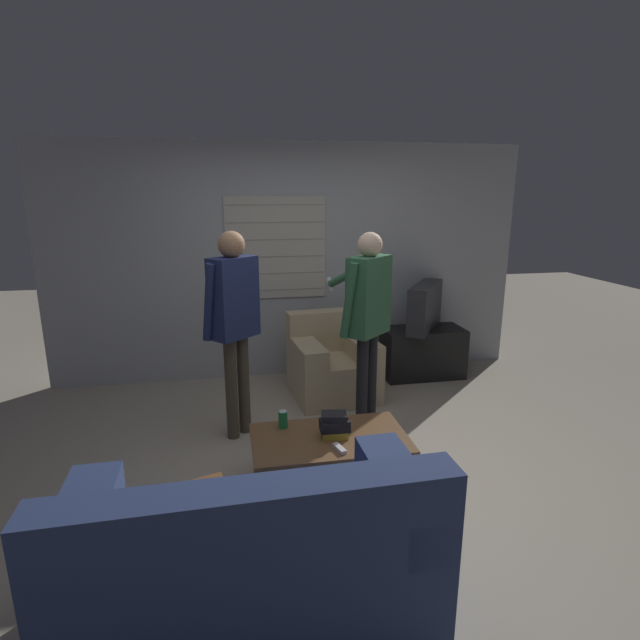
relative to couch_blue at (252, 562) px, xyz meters
The scene contains 12 objects.
ground_plane 1.58m from the couch_blue, 64.71° to the left, with size 16.00×16.00×0.00m, color #B2A893.
wall_back 3.61m from the couch_blue, 79.19° to the left, with size 5.20×0.08×2.55m.
couch_blue is the anchor object (origin of this frame).
armchair_beige 2.86m from the couch_blue, 70.27° to the left, with size 0.88×0.84×0.84m.
coffee_table 1.22m from the couch_blue, 60.69° to the left, with size 1.08×0.63×0.39m.
tv_stand 3.68m from the couch_blue, 55.50° to the left, with size 0.89×0.45×0.55m.
tv 3.71m from the couch_blue, 55.54° to the left, with size 0.64×0.78×0.51m.
person_left_standing 2.14m from the couch_blue, 90.29° to the left, with size 0.49×0.79×1.74m.
person_right_standing 2.30m from the couch_blue, 60.07° to the left, with size 0.50×0.81×1.72m.
book_stack 1.25m from the couch_blue, 59.51° to the left, with size 0.21×0.18×0.17m.
soda_can 1.31m from the couch_blue, 76.81° to the left, with size 0.07×0.07×0.13m.
spare_remote 1.07m from the couch_blue, 54.51° to the left, with size 0.07×0.14×0.02m.
Camera 1 is at (-0.72, -3.40, 2.04)m, focal length 28.00 mm.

